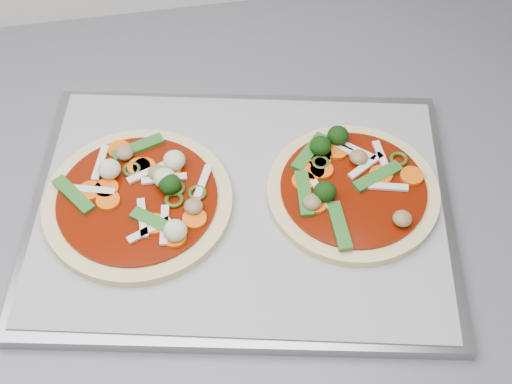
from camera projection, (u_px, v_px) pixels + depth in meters
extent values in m
cube|color=#BABAB8|center=(288.00, 344.00, 1.18)|extent=(3.60, 0.60, 0.86)
cube|color=slate|center=(302.00, 173.00, 0.83)|extent=(3.60, 0.60, 0.04)
cube|color=gray|center=(241.00, 209.00, 0.76)|extent=(0.50, 0.41, 0.01)
cube|color=gray|center=(241.00, 204.00, 0.75)|extent=(0.48, 0.39, 0.00)
cylinder|color=#D7C181|center=(138.00, 203.00, 0.75)|extent=(0.22, 0.22, 0.01)
cylinder|color=#611505|center=(137.00, 199.00, 0.74)|extent=(0.18, 0.18, 0.00)
ellipsoid|color=olive|center=(193.00, 206.00, 0.72)|extent=(0.02, 0.02, 0.01)
cylinder|color=#FB6707|center=(119.00, 150.00, 0.78)|extent=(0.04, 0.04, 0.00)
cylinder|color=#FB6707|center=(107.00, 189.00, 0.74)|extent=(0.03, 0.03, 0.00)
ellipsoid|color=#BEB996|center=(175.00, 230.00, 0.70)|extent=(0.03, 0.03, 0.02)
ellipsoid|color=black|center=(170.00, 184.00, 0.74)|extent=(0.03, 0.03, 0.02)
cylinder|color=#FB6707|center=(139.00, 167.00, 0.76)|extent=(0.03, 0.03, 0.00)
cylinder|color=#FB6707|center=(90.00, 191.00, 0.74)|extent=(0.03, 0.03, 0.00)
ellipsoid|color=olive|center=(125.00, 153.00, 0.77)|extent=(0.03, 0.03, 0.01)
cube|color=silver|center=(149.00, 230.00, 0.71)|extent=(0.05, 0.03, 0.00)
cube|color=silver|center=(164.00, 225.00, 0.72)|extent=(0.01, 0.05, 0.00)
cylinder|color=#FB6707|center=(154.00, 224.00, 0.72)|extent=(0.03, 0.03, 0.00)
cube|color=#286722|center=(73.00, 195.00, 0.74)|extent=(0.04, 0.06, 0.00)
ellipsoid|color=olive|center=(157.00, 172.00, 0.75)|extent=(0.03, 0.03, 0.01)
ellipsoid|color=#BEB996|center=(174.00, 160.00, 0.76)|extent=(0.03, 0.03, 0.02)
cube|color=silver|center=(100.00, 163.00, 0.77)|extent=(0.02, 0.05, 0.00)
cylinder|color=#FB6707|center=(108.00, 200.00, 0.74)|extent=(0.03, 0.03, 0.00)
cylinder|color=#FB6707|center=(145.00, 167.00, 0.76)|extent=(0.03, 0.03, 0.00)
torus|color=#324412|center=(174.00, 200.00, 0.74)|extent=(0.03, 0.03, 0.00)
cylinder|color=#FB6707|center=(170.00, 169.00, 0.76)|extent=(0.03, 0.03, 0.00)
cube|color=silver|center=(164.00, 179.00, 0.75)|extent=(0.05, 0.01, 0.00)
cube|color=silver|center=(93.00, 190.00, 0.74)|extent=(0.05, 0.02, 0.00)
torus|color=#324412|center=(132.00, 169.00, 0.76)|extent=(0.03, 0.03, 0.00)
torus|color=#324412|center=(176.00, 188.00, 0.74)|extent=(0.02, 0.02, 0.00)
ellipsoid|color=#BEB996|center=(165.00, 178.00, 0.74)|extent=(0.03, 0.03, 0.02)
ellipsoid|color=#BEB996|center=(109.00, 169.00, 0.75)|extent=(0.03, 0.03, 0.02)
cube|color=#286722|center=(138.00, 147.00, 0.78)|extent=(0.06, 0.03, 0.00)
cube|color=silver|center=(148.00, 172.00, 0.76)|extent=(0.05, 0.02, 0.00)
cylinder|color=#FB6707|center=(195.00, 219.00, 0.72)|extent=(0.04, 0.04, 0.00)
cube|color=silver|center=(143.00, 218.00, 0.72)|extent=(0.01, 0.05, 0.00)
cube|color=silver|center=(203.00, 183.00, 0.75)|extent=(0.03, 0.05, 0.00)
torus|color=#324412|center=(197.00, 193.00, 0.74)|extent=(0.03, 0.03, 0.00)
cube|color=#286722|center=(157.00, 223.00, 0.72)|extent=(0.05, 0.05, 0.00)
cylinder|color=#FB6707|center=(174.00, 237.00, 0.71)|extent=(0.03, 0.03, 0.00)
cylinder|color=#D7C181|center=(353.00, 192.00, 0.76)|extent=(0.21, 0.21, 0.01)
cylinder|color=#611505|center=(353.00, 188.00, 0.75)|extent=(0.18, 0.18, 0.00)
cylinder|color=#FB6707|center=(316.00, 204.00, 0.73)|extent=(0.03, 0.03, 0.00)
cube|color=silver|center=(385.00, 187.00, 0.75)|extent=(0.05, 0.02, 0.00)
cylinder|color=#FB6707|center=(313.00, 171.00, 0.76)|extent=(0.03, 0.03, 0.00)
ellipsoid|color=black|center=(321.00, 146.00, 0.77)|extent=(0.03, 0.03, 0.02)
cube|color=#286722|center=(339.00, 226.00, 0.72)|extent=(0.01, 0.06, 0.00)
cylinder|color=#FB6707|center=(337.00, 151.00, 0.78)|extent=(0.03, 0.03, 0.00)
cube|color=silver|center=(355.00, 150.00, 0.78)|extent=(0.04, 0.04, 0.00)
cylinder|color=#FB6707|center=(412.00, 176.00, 0.76)|extent=(0.03, 0.03, 0.00)
ellipsoid|color=olive|center=(359.00, 157.00, 0.77)|extent=(0.03, 0.03, 0.01)
cylinder|color=#FB6707|center=(319.00, 160.00, 0.77)|extent=(0.04, 0.04, 0.00)
cylinder|color=#FB6707|center=(381.00, 175.00, 0.76)|extent=(0.03, 0.03, 0.00)
ellipsoid|color=black|center=(325.00, 192.00, 0.73)|extent=(0.03, 0.03, 0.02)
cube|color=silver|center=(366.00, 166.00, 0.76)|extent=(0.05, 0.03, 0.00)
cylinder|color=#FB6707|center=(320.00, 155.00, 0.77)|extent=(0.03, 0.03, 0.00)
cube|color=silver|center=(333.00, 143.00, 0.78)|extent=(0.04, 0.04, 0.00)
ellipsoid|color=olive|center=(402.00, 219.00, 0.72)|extent=(0.03, 0.03, 0.01)
cube|color=silver|center=(382.00, 158.00, 0.77)|extent=(0.01, 0.05, 0.00)
cylinder|color=#FB6707|center=(322.00, 170.00, 0.76)|extent=(0.04, 0.04, 0.00)
cube|color=#286722|center=(304.00, 193.00, 0.74)|extent=(0.02, 0.06, 0.00)
cube|color=#286722|center=(378.00, 176.00, 0.76)|extent=(0.06, 0.04, 0.00)
torus|color=#324412|center=(399.00, 159.00, 0.77)|extent=(0.03, 0.03, 0.00)
ellipsoid|color=black|center=(338.00, 135.00, 0.78)|extent=(0.03, 0.03, 0.02)
ellipsoid|color=olive|center=(312.00, 202.00, 0.73)|extent=(0.02, 0.02, 0.01)
cube|color=#286722|center=(310.00, 152.00, 0.78)|extent=(0.05, 0.05, 0.00)
cube|color=silver|center=(324.00, 197.00, 0.74)|extent=(0.02, 0.05, 0.00)
torus|color=#324412|center=(320.00, 163.00, 0.77)|extent=(0.03, 0.03, 0.00)
cylinder|color=#FB6707|center=(303.00, 181.00, 0.75)|extent=(0.04, 0.04, 0.00)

